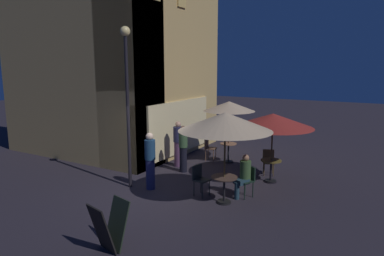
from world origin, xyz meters
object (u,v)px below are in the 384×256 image
cafe_table_1 (224,184)px  patio_umbrella_1 (225,122)px  cafe_table_0 (228,150)px  patron_standing_1 (178,144)px  patron_standing_2 (150,161)px  patron_seated_0 (244,174)px  patron_standing_3 (183,149)px  patio_umbrella_2 (273,121)px  cafe_chair_2 (247,178)px  cafe_chair_0 (209,147)px  cafe_chair_3 (268,160)px  menu_sandwich_board (109,226)px  cafe_table_2 (271,167)px  cafe_chair_1 (199,177)px  street_lamp_near_corner (127,86)px  patio_umbrella_0 (229,107)px

cafe_table_1 → patio_umbrella_1: size_ratio=0.30×
cafe_table_0 → cafe_table_1: (-3.70, -1.54, 0.03)m
patron_standing_1 → patron_standing_2: (-2.44, -0.55, 0.04)m
patron_seated_0 → patron_standing_3: patron_standing_3 is taller
patio_umbrella_2 → cafe_chair_2: 2.12m
cafe_chair_0 → cafe_chair_3: (-0.53, -2.57, -0.04)m
menu_sandwich_board → cafe_table_2: menu_sandwich_board is taller
patio_umbrella_2 → cafe_chair_1: patio_umbrella_2 is taller
street_lamp_near_corner → cafe_table_1: 3.97m
patio_umbrella_2 → patron_standing_3: bearing=99.2°
cafe_table_1 → patron_standing_2: 2.40m
cafe_table_1 → patio_umbrella_2: 2.79m
patio_umbrella_1 → cafe_chair_3: 3.51m
cafe_table_2 → patron_seated_0: size_ratio=0.58×
cafe_table_2 → cafe_chair_2: cafe_chair_2 is taller
cafe_table_1 → patron_standing_3: size_ratio=0.45×
patio_umbrella_0 → patio_umbrella_1: patio_umbrella_1 is taller
street_lamp_near_corner → cafe_chair_1: size_ratio=5.43×
patio_umbrella_0 → cafe_chair_1: patio_umbrella_0 is taller
cafe_chair_1 → cafe_chair_0: bearing=124.3°
menu_sandwich_board → cafe_chair_2: size_ratio=1.15×
menu_sandwich_board → cafe_chair_2: menu_sandwich_board is taller
cafe_table_2 → patron_standing_1: (0.01, 3.49, 0.34)m
street_lamp_near_corner → patron_standing_2: 2.31m
menu_sandwich_board → patron_standing_3: bearing=29.2°
cafe_chair_2 → patron_standing_3: patron_standing_3 is taller
cafe_table_0 → patron_seated_0: 3.58m
street_lamp_near_corner → cafe_chair_3: size_ratio=5.63×
patron_standing_3 → patio_umbrella_0: bearing=58.5°
patron_standing_2 → patron_standing_3: (1.95, 0.04, -0.05)m
cafe_table_2 → patio_umbrella_2: (0.00, 0.00, 1.49)m
patron_standing_2 → patron_standing_3: bearing=-72.9°
cafe_chair_0 → patio_umbrella_1: bearing=-66.2°
cafe_table_2 → cafe_table_1: bearing=166.1°
cafe_table_0 → cafe_chair_1: size_ratio=0.85×
patio_umbrella_1 → patron_standing_3: bearing=52.9°
patio_umbrella_0 → patron_standing_2: 4.12m
cafe_table_1 → patron_standing_3: 3.04m
cafe_table_1 → cafe_chair_1: (0.17, 0.85, 0.01)m
street_lamp_near_corner → patron_standing_3: (2.13, -0.61, -2.27)m
patio_umbrella_2 → cafe_chair_3: 1.68m
cafe_table_1 → cafe_chair_2: size_ratio=0.85×
patio_umbrella_2 → cafe_chair_1: size_ratio=2.85×
cafe_table_1 → patron_standing_2: (-0.13, 2.37, 0.35)m
patio_umbrella_1 → cafe_chair_3: (3.05, -0.25, -1.72)m
menu_sandwich_board → cafe_table_2: size_ratio=1.39×
cafe_chair_2 → patron_seated_0: 0.21m
menu_sandwich_board → cafe_table_1: menu_sandwich_board is taller
street_lamp_near_corner → menu_sandwich_board: 4.51m
cafe_table_2 → patron_seated_0: bearing=170.9°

